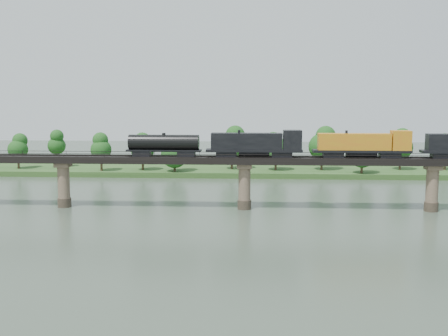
{
  "coord_description": "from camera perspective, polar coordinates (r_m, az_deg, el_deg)",
  "views": [
    {
      "loc": [
        2.43,
        -90.19,
        25.25
      ],
      "look_at": [
        -4.45,
        30.0,
        9.0
      ],
      "focal_mm": 45.0,
      "sensor_mm": 36.0,
      "label": 1
    }
  ],
  "objects": [
    {
      "name": "ground",
      "position": [
        93.69,
        1.69,
        -7.95
      ],
      "size": [
        400.0,
        400.0,
        0.0
      ],
      "primitive_type": "plane",
      "color": "#344235",
      "rests_on": "ground"
    },
    {
      "name": "far_bank",
      "position": [
        176.9,
        2.46,
        -0.26
      ],
      "size": [
        300.0,
        24.0,
        1.6
      ],
      "primitive_type": "cube",
      "color": "#294D1E",
      "rests_on": "ground"
    },
    {
      "name": "bridge",
      "position": [
        121.83,
        2.09,
        -1.67
      ],
      "size": [
        236.0,
        30.0,
        11.5
      ],
      "color": "#473A2D",
      "rests_on": "ground"
    },
    {
      "name": "bridge_superstructure",
      "position": [
        120.97,
        2.11,
        1.29
      ],
      "size": [
        220.0,
        4.9,
        0.75
      ],
      "color": "black",
      "rests_on": "bridge"
    },
    {
      "name": "far_treeline",
      "position": [
        171.83,
        -0.29,
        2.2
      ],
      "size": [
        289.06,
        17.54,
        13.6
      ],
      "color": "#382619",
      "rests_on": "far_bank"
    },
    {
      "name": "freight_train",
      "position": [
        121.62,
        10.36,
        2.37
      ],
      "size": [
        83.67,
        3.26,
        5.76
      ],
      "color": "black",
      "rests_on": "bridge"
    }
  ]
}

